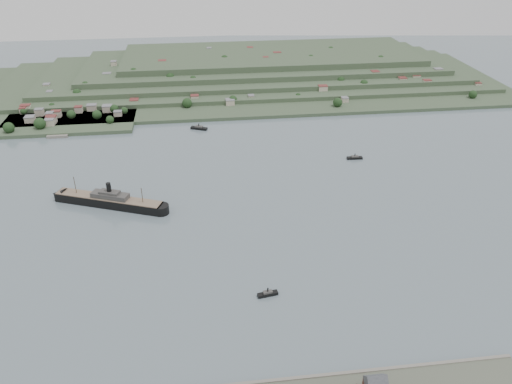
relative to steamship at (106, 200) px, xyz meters
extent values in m
plane|color=slate|center=(132.31, -48.53, -4.78)|extent=(1400.00, 1400.00, 0.00)
cube|color=gray|center=(132.31, -197.53, -3.48)|extent=(220.00, 2.00, 2.60)
cube|color=#393C41|center=(159.81, -212.53, 6.22)|extent=(10.40, 10.18, 10.18)
cube|color=#3A4D33|center=(132.31, 311.47, -2.78)|extent=(760.00, 260.00, 4.00)
cube|color=#3A4D33|center=(152.31, 336.47, 1.72)|extent=(680.00, 220.00, 5.00)
cube|color=#3A4D33|center=(167.31, 351.47, 7.22)|extent=(600.00, 200.00, 6.00)
cube|color=#3A4D33|center=(182.31, 366.47, 13.72)|extent=(520.00, 180.00, 7.00)
cube|color=#3A4D33|center=(197.31, 381.47, 21.22)|extent=(440.00, 160.00, 8.00)
cube|color=#3A4D33|center=(-67.69, 201.47, -2.78)|extent=(150.00, 90.00, 4.00)
cube|color=gray|center=(-72.69, 159.47, -3.38)|extent=(22.00, 14.00, 2.80)
cube|color=black|center=(2.33, -0.94, -1.08)|extent=(92.89, 47.40, 7.39)
cone|color=black|center=(-41.73, 16.88, -1.08)|extent=(16.50, 16.50, 12.68)
cylinder|color=black|center=(46.40, -18.77, -1.08)|extent=(12.68, 12.68, 7.39)
cube|color=#796550|center=(2.33, -0.94, 2.93)|extent=(90.53, 45.63, 0.63)
cube|color=#3F3D3A|center=(4.29, -1.74, 5.26)|extent=(32.94, 20.70, 4.23)
cube|color=#3F3D3A|center=(4.29, -1.74, 8.11)|extent=(18.44, 13.19, 2.64)
cylinder|color=black|center=(4.29, -1.74, 12.12)|extent=(3.80, 3.80, 9.51)
cylinder|color=#3A2C1B|center=(-25.09, 10.15, 10.01)|extent=(0.53, 0.53, 16.90)
cylinder|color=#3A2C1B|center=(31.71, -12.83, 8.95)|extent=(0.53, 0.53, 14.79)
cube|color=black|center=(117.78, -129.31, -3.71)|extent=(13.76, 5.77, 2.14)
cube|color=#3F3D3A|center=(117.78, -129.31, -2.11)|extent=(6.41, 3.83, 1.60)
cylinder|color=black|center=(117.78, -129.31, -0.33)|extent=(0.89, 0.89, 3.12)
cube|color=black|center=(81.61, 159.29, -3.51)|extent=(19.52, 12.30, 2.53)
cube|color=#3F3D3A|center=(81.61, 159.29, -1.62)|extent=(9.51, 7.23, 1.90)
cylinder|color=black|center=(81.61, 159.29, 0.49)|extent=(1.05, 1.05, 3.69)
cube|color=black|center=(233.77, 61.35, -3.74)|extent=(15.70, 4.91, 2.07)
cube|color=#3F3D3A|center=(233.77, 61.35, -2.19)|extent=(7.12, 3.72, 1.56)
cylinder|color=black|center=(233.77, 61.35, -0.46)|extent=(0.86, 0.86, 3.02)
camera|label=1|loc=(79.23, -373.09, 209.76)|focal=35.00mm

